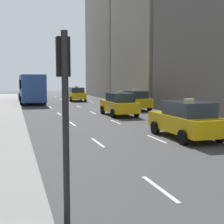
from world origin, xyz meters
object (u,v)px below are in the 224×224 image
(city_bus, at_px, (31,88))
(taxi_lead, at_px, (134,100))
(traffic_light_pole, at_px, (64,98))
(taxi_third, at_px, (76,94))
(taxi_fourth, at_px, (186,120))
(taxi_second, at_px, (119,104))

(city_bus, bearing_deg, taxi_lead, -55.25)
(city_bus, bearing_deg, traffic_light_pole, -92.00)
(taxi_third, xyz_separation_m, taxi_fourth, (0.00, -26.61, 0.00))
(taxi_second, relative_size, traffic_light_pole, 1.22)
(traffic_light_pole, bearing_deg, city_bus, 88.00)
(taxi_lead, distance_m, taxi_fourth, 13.84)
(taxi_fourth, bearing_deg, taxi_lead, 78.33)
(taxi_lead, relative_size, taxi_fourth, 1.00)
(taxi_second, bearing_deg, city_bus, 109.30)
(taxi_fourth, xyz_separation_m, city_bus, (-5.61, 25.68, 0.91))
(taxi_lead, distance_m, city_bus, 14.79)
(taxi_fourth, height_order, traffic_light_pole, traffic_light_pole)
(taxi_third, xyz_separation_m, traffic_light_pole, (-6.75, -33.60, 1.53))
(taxi_lead, relative_size, city_bus, 0.38)
(taxi_second, bearing_deg, traffic_light_pole, -112.08)
(traffic_light_pole, bearing_deg, taxi_fourth, 45.98)
(taxi_second, distance_m, city_bus, 17.00)
(taxi_second, xyz_separation_m, city_bus, (-5.61, 16.03, 0.91))
(taxi_lead, distance_m, traffic_light_pole, 22.70)
(taxi_third, bearing_deg, taxi_lead, -77.90)
(taxi_fourth, bearing_deg, taxi_third, 90.00)
(city_bus, height_order, traffic_light_pole, traffic_light_pole)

